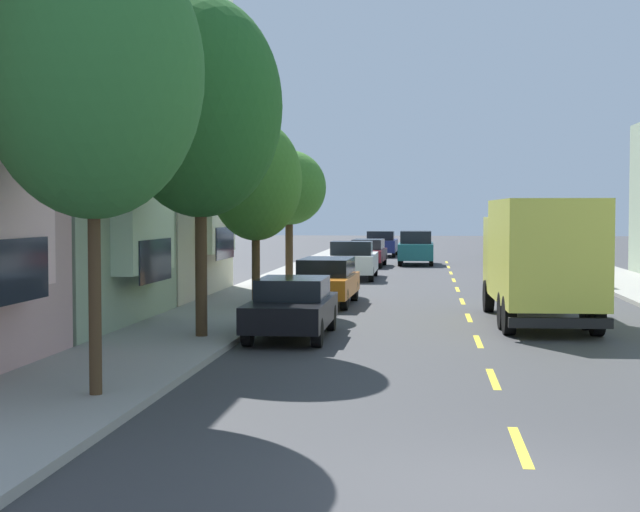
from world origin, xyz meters
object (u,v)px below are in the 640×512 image
(delivery_box_truck, at_px, (539,254))
(parked_hatchback_red, at_px, (539,258))
(parked_pickup_navy, at_px, (382,244))
(moving_teal_sedan, at_px, (416,247))
(parked_pickup_white, at_px, (353,261))
(parked_pickup_silver, at_px, (566,265))
(parked_sedan_black, at_px, (292,306))
(street_tree_farthest, at_px, (289,188))
(parked_pickup_forest, at_px, (508,244))
(parked_wagon_sky, at_px, (521,250))
(street_tree_third, at_px, (256,181))
(parked_wagon_orange, at_px, (326,280))
(parked_wagon_burgundy, at_px, (368,252))
(street_tree_nearest, at_px, (92,72))
(street_tree_second, at_px, (200,107))

(delivery_box_truck, distance_m, parked_hatchback_red, 21.32)
(parked_pickup_navy, bearing_deg, moving_teal_sedan, -76.06)
(delivery_box_truck, bearing_deg, parked_pickup_white, 110.79)
(parked_hatchback_red, xyz_separation_m, moving_teal_sedan, (-6.07, 7.35, 0.23))
(parked_pickup_silver, distance_m, parked_sedan_black, 19.32)
(street_tree_farthest, height_order, parked_pickup_silver, street_tree_farthest)
(delivery_box_truck, height_order, parked_pickup_white, delivery_box_truck)
(parked_pickup_forest, bearing_deg, parked_pickup_white, -111.33)
(parked_pickup_white, relative_size, parked_wagon_sky, 1.13)
(street_tree_farthest, bearing_deg, street_tree_third, -90.00)
(parked_wagon_orange, bearing_deg, parked_pickup_white, 89.98)
(street_tree_third, height_order, parked_wagon_orange, street_tree_third)
(parked_wagon_orange, xyz_separation_m, parked_wagon_sky, (8.75, 25.57, 0.00))
(parked_wagon_orange, height_order, parked_hatchback_red, same)
(street_tree_third, distance_m, street_tree_farthest, 7.13)
(street_tree_third, height_order, parked_hatchback_red, street_tree_third)
(parked_pickup_white, height_order, parked_wagon_sky, parked_pickup_white)
(street_tree_farthest, bearing_deg, parked_pickup_silver, 19.68)
(street_tree_third, relative_size, parked_hatchback_red, 1.42)
(parked_wagon_burgundy, distance_m, parked_wagon_sky, 9.54)
(street_tree_third, relative_size, street_tree_farthest, 1.09)
(parked_hatchback_red, height_order, parked_wagon_sky, same)
(parked_pickup_white, xyz_separation_m, parked_pickup_forest, (8.70, 22.29, 0.00))
(parked_pickup_silver, height_order, moving_teal_sedan, moving_teal_sedan)
(street_tree_nearest, bearing_deg, delivery_box_truck, 54.70)
(delivery_box_truck, bearing_deg, street_tree_third, 161.95)
(street_tree_nearest, xyz_separation_m, parked_sedan_black, (1.98, 8.14, -4.45))
(parked_pickup_white, relative_size, parked_pickup_forest, 1.00)
(street_tree_second, bearing_deg, parked_pickup_forest, 76.19)
(parked_wagon_burgundy, height_order, parked_wagon_sky, same)
(street_tree_nearest, relative_size, parked_pickup_forest, 1.38)
(parked_pickup_white, height_order, parked_pickup_navy, same)
(parked_pickup_silver, bearing_deg, parked_pickup_forest, 90.57)
(street_tree_third, distance_m, parked_wagon_orange, 4.24)
(parked_wagon_sky, bearing_deg, delivery_box_truck, -94.66)
(street_tree_farthest, bearing_deg, street_tree_nearest, -90.00)
(street_tree_farthest, xyz_separation_m, parked_wagon_burgundy, (1.99, 16.56, -3.11))
(delivery_box_truck, height_order, parked_hatchback_red, delivery_box_truck)
(parked_pickup_silver, relative_size, parked_wagon_sky, 1.13)
(street_tree_farthest, distance_m, parked_wagon_burgundy, 16.96)
(street_tree_third, distance_m, parked_pickup_forest, 37.80)
(street_tree_farthest, bearing_deg, moving_teal_sedan, 76.17)
(parked_pickup_navy, xyz_separation_m, moving_teal_sedan, (2.41, -9.73, 0.16))
(parked_hatchback_red, relative_size, moving_teal_sedan, 0.84)
(parked_pickup_white, height_order, parked_pickup_forest, same)
(street_tree_nearest, height_order, street_tree_second, street_tree_second)
(parked_pickup_white, height_order, parked_sedan_black, parked_pickup_white)
(street_tree_nearest, distance_m, parked_pickup_white, 28.51)
(parked_pickup_silver, xyz_separation_m, moving_teal_sedan, (-6.29, 14.79, 0.16))
(parked_pickup_forest, xyz_separation_m, moving_teal_sedan, (-6.04, -10.32, 0.16))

